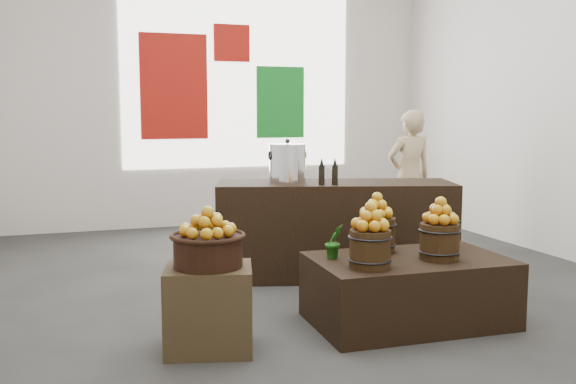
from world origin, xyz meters
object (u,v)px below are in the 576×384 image
object	(u,v)px
crate	(209,308)
counter	(335,229)
shopper	(409,176)
display_table	(408,290)
wicker_basket	(208,251)
stock_pot_left	(287,164)

from	to	relation	value
crate	counter	bearing A→B (deg)	44.39
counter	shopper	size ratio (longest dim) A/B	1.39
display_table	counter	bearing A→B (deg)	91.02
wicker_basket	display_table	distance (m)	1.57
display_table	shopper	bearing A→B (deg)	62.38
crate	stock_pot_left	size ratio (longest dim) A/B	1.64
counter	stock_pot_left	world-z (taller)	stock_pot_left
crate	shopper	world-z (taller)	shopper
crate	display_table	xyz separation A→B (m)	(1.51, 0.07, -0.03)
wicker_basket	counter	size ratio (longest dim) A/B	0.20
wicker_basket	counter	xyz separation A→B (m)	(1.54, 1.50, -0.21)
crate	wicker_basket	xyz separation A→B (m)	(0.00, 0.00, 0.38)
wicker_basket	counter	bearing A→B (deg)	44.39
display_table	shopper	world-z (taller)	shopper
display_table	counter	distance (m)	1.45
crate	stock_pot_left	bearing A→B (deg)	55.96
counter	shopper	distance (m)	1.97
crate	shopper	size ratio (longest dim) A/B	0.35
counter	crate	bearing A→B (deg)	-118.89
counter	wicker_basket	bearing A→B (deg)	-118.89
wicker_basket	stock_pot_left	bearing A→B (deg)	55.96
display_table	wicker_basket	bearing A→B (deg)	-175.60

